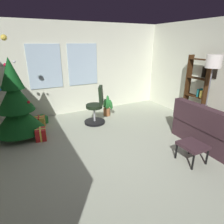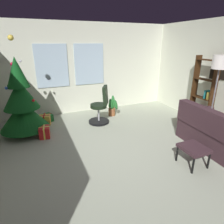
{
  "view_description": "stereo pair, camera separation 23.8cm",
  "coord_description": "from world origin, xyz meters",
  "px_view_note": "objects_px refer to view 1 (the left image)",
  "views": [
    {
      "loc": [
        -1.75,
        -2.7,
        2.11
      ],
      "look_at": [
        -0.25,
        0.27,
        0.9
      ],
      "focal_mm": 30.88,
      "sensor_mm": 36.0,
      "label": 1
    },
    {
      "loc": [
        -1.54,
        -2.8,
        2.11
      ],
      "look_at": [
        -0.25,
        0.27,
        0.9
      ],
      "focal_mm": 30.88,
      "sensor_mm": 36.0,
      "label": 2
    }
  ],
  "objects_px": {
    "gift_box_red": "(41,134)",
    "potted_plant": "(107,107)",
    "office_chair": "(96,109)",
    "floor_lamp": "(213,69)",
    "bookshelf": "(196,94)",
    "footstool": "(192,146)",
    "gift_box_green": "(41,120)",
    "holiday_tree": "(16,106)",
    "gift_box_gold": "(39,122)"
  },
  "relations": [
    {
      "from": "gift_box_red",
      "to": "potted_plant",
      "type": "height_order",
      "value": "potted_plant"
    },
    {
      "from": "office_chair",
      "to": "potted_plant",
      "type": "bearing_deg",
      "value": 36.97
    },
    {
      "from": "gift_box_red",
      "to": "floor_lamp",
      "type": "bearing_deg",
      "value": -22.35
    },
    {
      "from": "floor_lamp",
      "to": "bookshelf",
      "type": "bearing_deg",
      "value": 57.7
    },
    {
      "from": "footstool",
      "to": "potted_plant",
      "type": "relative_size",
      "value": 0.73
    },
    {
      "from": "footstool",
      "to": "gift_box_red",
      "type": "bearing_deg",
      "value": 137.88
    },
    {
      "from": "bookshelf",
      "to": "potted_plant",
      "type": "height_order",
      "value": "bookshelf"
    },
    {
      "from": "gift_box_green",
      "to": "office_chair",
      "type": "xyz_separation_m",
      "value": [
        1.37,
        -0.67,
        0.31
      ]
    },
    {
      "from": "holiday_tree",
      "to": "gift_box_green",
      "type": "height_order",
      "value": "holiday_tree"
    },
    {
      "from": "office_chair",
      "to": "gift_box_green",
      "type": "bearing_deg",
      "value": 153.78
    },
    {
      "from": "footstool",
      "to": "floor_lamp",
      "type": "bearing_deg",
      "value": 31.52
    },
    {
      "from": "gift_box_green",
      "to": "office_chair",
      "type": "height_order",
      "value": "office_chair"
    },
    {
      "from": "gift_box_red",
      "to": "potted_plant",
      "type": "xyz_separation_m",
      "value": [
        2.01,
        0.7,
        0.14
      ]
    },
    {
      "from": "gift_box_gold",
      "to": "floor_lamp",
      "type": "bearing_deg",
      "value": -32.56
    },
    {
      "from": "office_chair",
      "to": "floor_lamp",
      "type": "bearing_deg",
      "value": -41.18
    },
    {
      "from": "gift_box_red",
      "to": "gift_box_green",
      "type": "xyz_separation_m",
      "value": [
        0.13,
        0.99,
        -0.03
      ]
    },
    {
      "from": "bookshelf",
      "to": "gift_box_red",
      "type": "bearing_deg",
      "value": 168.88
    },
    {
      "from": "gift_box_red",
      "to": "gift_box_green",
      "type": "height_order",
      "value": "gift_box_red"
    },
    {
      "from": "bookshelf",
      "to": "floor_lamp",
      "type": "height_order",
      "value": "floor_lamp"
    },
    {
      "from": "floor_lamp",
      "to": "footstool",
      "type": "bearing_deg",
      "value": -148.48
    },
    {
      "from": "office_chair",
      "to": "gift_box_gold",
      "type": "bearing_deg",
      "value": 162.86
    },
    {
      "from": "gift_box_green",
      "to": "holiday_tree",
      "type": "bearing_deg",
      "value": -130.63
    },
    {
      "from": "floor_lamp",
      "to": "holiday_tree",
      "type": "bearing_deg",
      "value": 155.08
    },
    {
      "from": "footstool",
      "to": "gift_box_gold",
      "type": "distance_m",
      "value": 3.73
    },
    {
      "from": "bookshelf",
      "to": "office_chair",
      "type": "bearing_deg",
      "value": 155.9
    },
    {
      "from": "gift_box_gold",
      "to": "office_chair",
      "type": "xyz_separation_m",
      "value": [
        1.45,
        -0.45,
        0.28
      ]
    },
    {
      "from": "gift_box_gold",
      "to": "potted_plant",
      "type": "bearing_deg",
      "value": -1.92
    },
    {
      "from": "footstool",
      "to": "gift_box_gold",
      "type": "bearing_deg",
      "value": 128.53
    },
    {
      "from": "potted_plant",
      "to": "holiday_tree",
      "type": "bearing_deg",
      "value": -172.3
    },
    {
      "from": "gift_box_red",
      "to": "gift_box_gold",
      "type": "xyz_separation_m",
      "value": [
        0.06,
        0.76,
        -0.0
      ]
    },
    {
      "from": "gift_box_green",
      "to": "floor_lamp",
      "type": "relative_size",
      "value": 0.2
    },
    {
      "from": "gift_box_green",
      "to": "footstool",
      "type": "bearing_deg",
      "value": -54.46
    },
    {
      "from": "office_chair",
      "to": "bookshelf",
      "type": "xyz_separation_m",
      "value": [
        2.44,
        -1.09,
        0.37
      ]
    },
    {
      "from": "floor_lamp",
      "to": "gift_box_gold",
      "type": "bearing_deg",
      "value": 147.44
    },
    {
      "from": "footstool",
      "to": "gift_box_green",
      "type": "height_order",
      "value": "footstool"
    },
    {
      "from": "floor_lamp",
      "to": "potted_plant",
      "type": "bearing_deg",
      "value": 125.18
    },
    {
      "from": "office_chair",
      "to": "gift_box_red",
      "type": "bearing_deg",
      "value": -168.07
    },
    {
      "from": "office_chair",
      "to": "floor_lamp",
      "type": "xyz_separation_m",
      "value": [
        2.02,
        -1.77,
        1.15
      ]
    },
    {
      "from": "footstool",
      "to": "bookshelf",
      "type": "height_order",
      "value": "bookshelf"
    },
    {
      "from": "holiday_tree",
      "to": "potted_plant",
      "type": "distance_m",
      "value": 2.48
    },
    {
      "from": "gift_box_red",
      "to": "holiday_tree",
      "type": "bearing_deg",
      "value": 136.86
    },
    {
      "from": "footstool",
      "to": "gift_box_red",
      "type": "distance_m",
      "value": 3.21
    },
    {
      "from": "bookshelf",
      "to": "gift_box_green",
      "type": "bearing_deg",
      "value": 155.13
    },
    {
      "from": "holiday_tree",
      "to": "bookshelf",
      "type": "relative_size",
      "value": 1.26
    },
    {
      "from": "footstool",
      "to": "office_chair",
      "type": "bearing_deg",
      "value": 109.51
    },
    {
      "from": "gift_box_gold",
      "to": "potted_plant",
      "type": "relative_size",
      "value": 0.54
    },
    {
      "from": "gift_box_gold",
      "to": "potted_plant",
      "type": "xyz_separation_m",
      "value": [
        1.95,
        -0.07,
        0.14
      ]
    },
    {
      "from": "bookshelf",
      "to": "potted_plant",
      "type": "distance_m",
      "value": 2.49
    },
    {
      "from": "floor_lamp",
      "to": "potted_plant",
      "type": "height_order",
      "value": "floor_lamp"
    },
    {
      "from": "gift_box_gold",
      "to": "bookshelf",
      "type": "bearing_deg",
      "value": -21.59
    }
  ]
}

